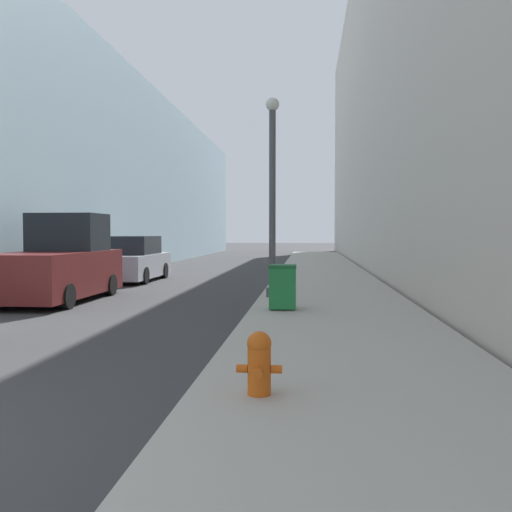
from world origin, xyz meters
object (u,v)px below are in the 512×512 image
(fire_hydrant, at_px, (259,362))
(parked_sedan_near, at_px, (133,261))
(trash_bin, at_px, (283,286))
(pickup_truck, at_px, (59,265))
(lamppost, at_px, (272,194))

(fire_hydrant, bearing_deg, parked_sedan_near, 111.89)
(trash_bin, height_order, parked_sedan_near, parked_sedan_near)
(trash_bin, bearing_deg, pickup_truck, 159.07)
(fire_hydrant, relative_size, trash_bin, 0.67)
(fire_hydrant, relative_size, pickup_truck, 0.14)
(trash_bin, xyz_separation_m, pickup_truck, (-6.38, 2.44, 0.32))
(parked_sedan_near, bearing_deg, pickup_truck, -90.88)
(lamppost, distance_m, parked_sedan_near, 8.99)
(trash_bin, distance_m, parked_sedan_near, 10.92)
(fire_hydrant, xyz_separation_m, pickup_truck, (-6.44, 9.28, 0.48))
(fire_hydrant, distance_m, pickup_truck, 11.30)
(lamppost, height_order, parked_sedan_near, lamppost)
(fire_hydrant, relative_size, lamppost, 0.13)
(trash_bin, height_order, lamppost, lamppost)
(trash_bin, relative_size, parked_sedan_near, 0.21)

